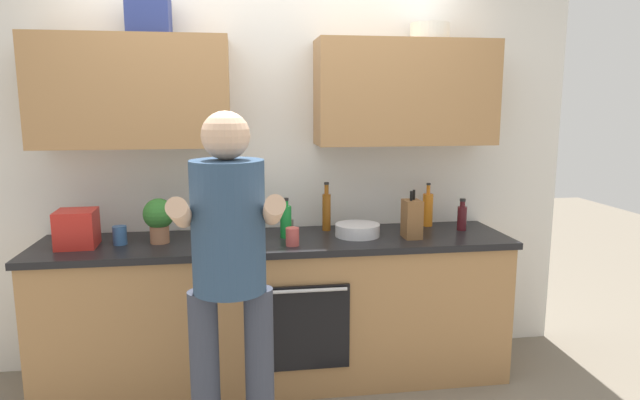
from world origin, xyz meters
name	(u,v)px	position (x,y,z in m)	size (l,w,h in m)	color
ground_plane	(279,377)	(0.00, 0.00, 0.00)	(12.00, 12.00, 0.00)	#756B5B
back_wall_unit	(273,138)	(0.00, 0.27, 1.49)	(4.00, 0.38, 2.50)	silver
counter	(279,309)	(0.00, 0.00, 0.45)	(2.84, 0.67, 0.90)	#A37547
person_standing	(229,261)	(-0.28, -0.75, 0.99)	(0.49, 0.45, 1.68)	#383D4C
bottle_soy	(260,222)	(-0.11, -0.01, 1.01)	(0.07, 0.07, 0.26)	black
bottle_juice	(428,209)	(1.02, 0.21, 1.01)	(0.07, 0.07, 0.29)	orange
bottle_wine	(462,217)	(1.20, 0.06, 0.99)	(0.06, 0.06, 0.21)	#471419
bottle_syrup	(326,210)	(0.33, 0.18, 1.03)	(0.05, 0.05, 0.31)	#8C4C14
bottle_soda	(286,221)	(0.05, 0.03, 1.00)	(0.07, 0.07, 0.24)	#198C33
bottle_oil	(232,212)	(-0.27, 0.22, 1.03)	(0.07, 0.07, 0.32)	olive
cup_stoneware	(288,226)	(0.08, 0.14, 0.94)	(0.07, 0.07, 0.09)	slate
cup_ceramic	(292,237)	(0.07, -0.17, 0.95)	(0.08, 0.08, 0.10)	#BF4C47
cup_tea	(120,235)	(-0.91, 0.00, 0.95)	(0.08, 0.08, 0.11)	#33598C
mixing_bowl	(357,230)	(0.49, 0.00, 0.94)	(0.28, 0.28, 0.08)	silver
knife_block	(412,219)	(0.81, -0.09, 1.02)	(0.10, 0.14, 0.29)	brown
potted_herb	(159,217)	(-0.69, 0.01, 1.05)	(0.18, 0.18, 0.26)	#9E6647
grocery_bag_produce	(225,229)	(-0.31, -0.04, 0.98)	(0.22, 0.22, 0.16)	silver
grocery_bag_crisps	(77,229)	(-1.14, -0.02, 1.01)	(0.21, 0.22, 0.21)	red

